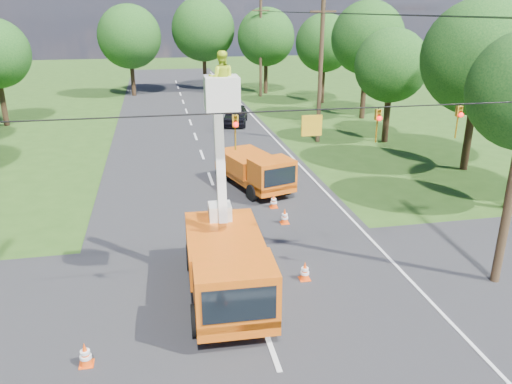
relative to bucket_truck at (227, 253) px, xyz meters
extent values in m
plane|color=#274916|center=(0.81, 17.22, -1.64)|extent=(140.00, 140.00, 0.00)
cube|color=black|center=(0.81, 17.22, -1.64)|extent=(12.00, 100.00, 0.06)
cube|color=black|center=(0.81, -0.78, -1.64)|extent=(56.00, 10.00, 0.07)
cube|color=silver|center=(6.41, 17.22, -1.64)|extent=(0.12, 90.00, 0.02)
cube|color=#D8530F|center=(0.01, 0.17, -0.89)|extent=(2.50, 6.34, 0.47)
cube|color=#D8530F|center=(-0.07, -2.07, -0.07)|extent=(2.36, 1.85, 1.57)
cube|color=black|center=(-0.10, -2.96, -0.02)|extent=(1.99, 0.13, 0.99)
cube|color=#D8530F|center=(0.03, 1.01, -0.23)|extent=(2.58, 3.95, 1.05)
cylinder|color=black|center=(-1.16, -1.78, -1.16)|extent=(0.37, 0.97, 0.96)
cylinder|color=black|center=(1.04, -1.85, -1.16)|extent=(0.37, 0.97, 0.96)
cylinder|color=black|center=(-1.03, 2.20, -1.16)|extent=(0.37, 0.97, 0.96)
cylinder|color=black|center=(1.17, 2.12, -1.16)|extent=(0.37, 0.97, 0.96)
cube|color=silver|center=(0.07, 2.16, 0.56)|extent=(0.81, 0.81, 0.58)
cube|color=silver|center=(0.05, 1.58, 2.86)|extent=(0.34, 1.41, 4.53)
cube|color=silver|center=(0.02, 0.49, 5.00)|extent=(1.02, 1.02, 0.99)
imported|color=#C6E526|center=(0.02, 0.49, 5.42)|extent=(0.85, 0.70, 1.58)
cube|color=#D8530F|center=(2.89, 10.47, -0.98)|extent=(3.51, 5.83, 0.41)
cube|color=#D8530F|center=(3.46, 8.59, -0.27)|extent=(2.37, 2.07, 1.37)
cube|color=black|center=(3.69, 7.85, -0.22)|extent=(1.68, 0.55, 0.87)
cube|color=#D8530F|center=(2.68, 11.17, -0.41)|extent=(3.03, 3.85, 0.91)
cylinder|color=black|center=(2.48, 8.53, -1.22)|extent=(0.52, 0.89, 0.84)
cylinder|color=black|center=(4.31, 9.09, -1.22)|extent=(0.52, 0.89, 0.84)
cylinder|color=black|center=(1.47, 11.86, -1.22)|extent=(0.52, 0.89, 0.84)
cylinder|color=black|center=(3.31, 12.41, -1.22)|extent=(0.52, 0.89, 0.84)
imported|color=orange|center=(-0.66, -1.88, -0.83)|extent=(0.59, 0.39, 1.63)
imported|color=black|center=(4.43, 26.02, -0.85)|extent=(2.84, 4.92, 1.57)
cone|color=#F4480C|center=(3.34, 5.49, -1.26)|extent=(0.36, 0.36, 0.70)
cube|color=#F4480C|center=(3.34, 5.49, -1.60)|extent=(0.38, 0.38, 0.04)
cylinder|color=white|center=(3.34, 5.49, -1.20)|extent=(0.26, 0.26, 0.09)
cylinder|color=white|center=(3.34, 5.49, -1.35)|extent=(0.31, 0.31, 0.09)
cone|color=#F4480C|center=(3.29, 7.40, -1.26)|extent=(0.36, 0.36, 0.70)
cube|color=#F4480C|center=(3.29, 7.40, -1.60)|extent=(0.38, 0.38, 0.04)
cylinder|color=white|center=(3.29, 7.40, -1.20)|extent=(0.26, 0.26, 0.09)
cylinder|color=white|center=(3.29, 7.40, -1.35)|extent=(0.31, 0.31, 0.09)
cone|color=#F4480C|center=(-4.19, -2.56, -1.26)|extent=(0.36, 0.36, 0.70)
cube|color=#F4480C|center=(-4.19, -2.56, -1.60)|extent=(0.38, 0.38, 0.04)
cylinder|color=white|center=(-4.19, -2.56, -1.20)|extent=(0.26, 0.26, 0.09)
cylinder|color=white|center=(-4.19, -2.56, -1.35)|extent=(0.31, 0.31, 0.09)
cone|color=#F4480C|center=(4.75, 12.68, -1.26)|extent=(0.36, 0.36, 0.70)
cube|color=#F4480C|center=(4.75, 12.68, -1.60)|extent=(0.38, 0.38, 0.04)
cylinder|color=white|center=(4.75, 12.68, -1.20)|extent=(0.26, 0.26, 0.09)
cylinder|color=white|center=(4.75, 12.68, -1.35)|extent=(0.31, 0.31, 0.09)
cone|color=#F4480C|center=(2.81, 0.61, -1.26)|extent=(0.36, 0.36, 0.70)
cube|color=#F4480C|center=(2.81, 0.61, -1.60)|extent=(0.38, 0.38, 0.04)
cylinder|color=white|center=(2.81, 0.61, -1.20)|extent=(0.26, 0.26, 0.09)
cylinder|color=white|center=(2.81, 0.61, -1.35)|extent=(0.31, 0.31, 0.09)
cylinder|color=#4C3823|center=(9.31, 19.22, 3.36)|extent=(0.30, 0.30, 10.00)
cube|color=#4C3823|center=(9.31, 19.22, 7.16)|extent=(1.80, 0.12, 0.12)
cylinder|color=#4C3823|center=(9.31, 39.22, 3.36)|extent=(0.30, 0.30, 10.00)
cube|color=#4C3823|center=(9.31, 39.22, 7.16)|extent=(1.80, 0.12, 0.12)
cylinder|color=black|center=(0.31, -0.78, 4.66)|extent=(18.00, 0.04, 0.04)
cube|color=gold|center=(2.41, -0.78, 4.21)|extent=(0.60, 0.05, 0.60)
imported|color=gold|center=(0.21, -0.78, 4.11)|extent=(0.16, 0.20, 1.00)
sphere|color=#FF0C0C|center=(0.21, -0.90, 4.36)|extent=(0.14, 0.14, 0.14)
imported|color=gold|center=(4.41, -0.78, 4.11)|extent=(0.16, 0.20, 1.00)
sphere|color=#FF0C0C|center=(4.41, -0.90, 4.36)|extent=(0.14, 0.14, 0.14)
imported|color=gold|center=(7.01, -0.78, 4.11)|extent=(0.16, 0.20, 1.00)
sphere|color=#FF0C0C|center=(7.01, -0.90, 4.36)|extent=(0.14, 0.14, 0.14)
cylinder|color=#382616|center=(-13.99, 29.22, 0.38)|extent=(0.44, 0.44, 4.05)
cylinder|color=#382616|center=(15.81, 11.22, 0.65)|extent=(0.44, 0.44, 4.58)
sphere|color=#103B14|center=(15.81, 11.22, 4.81)|extent=(6.40, 6.40, 6.40)
cylinder|color=#382616|center=(14.01, 18.22, 0.25)|extent=(0.44, 0.44, 3.78)
sphere|color=#103B14|center=(14.01, 18.22, 3.69)|extent=(5.00, 5.00, 5.00)
cylinder|color=#382616|center=(15.61, 26.22, 0.74)|extent=(0.44, 0.44, 4.75)
sphere|color=#103B14|center=(15.61, 26.22, 5.06)|extent=(6.00, 6.00, 6.00)
cylinder|color=#382616|center=(14.61, 34.22, 0.43)|extent=(0.44, 0.44, 4.14)
sphere|color=#103B14|center=(14.61, 34.22, 4.19)|extent=(5.60, 5.60, 5.60)
cylinder|color=#382616|center=(-4.19, 42.22, 0.56)|extent=(0.44, 0.44, 4.40)
sphere|color=#103B14|center=(-4.19, 42.22, 4.56)|extent=(6.60, 6.60, 6.60)
cylinder|color=#382616|center=(3.81, 44.22, 0.78)|extent=(0.44, 0.44, 4.84)
sphere|color=#103B14|center=(3.81, 44.22, 5.18)|extent=(7.00, 7.00, 7.00)
cylinder|color=#382616|center=(10.31, 41.22, 0.52)|extent=(0.44, 0.44, 4.31)
sphere|color=#103B14|center=(10.31, 41.22, 4.44)|extent=(6.20, 6.20, 6.20)
camera|label=1|loc=(-1.89, -14.14, 7.34)|focal=35.00mm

